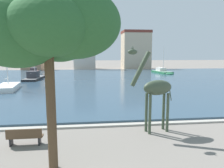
% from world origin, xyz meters
% --- Properties ---
extents(harbor_water, '(89.19, 47.42, 0.26)m').
position_xyz_m(harbor_water, '(0.00, 32.28, 0.13)').
color(harbor_water, '#334C60').
rests_on(harbor_water, ground).
extents(quay_edge_coping, '(89.19, 0.50, 0.12)m').
position_xyz_m(quay_edge_coping, '(0.00, 8.32, 0.06)').
color(quay_edge_coping, '#ADA89E').
rests_on(quay_edge_coping, ground).
extents(giraffe_statue, '(2.95, 1.07, 5.18)m').
position_xyz_m(giraffe_statue, '(4.08, 6.98, 2.65)').
color(giraffe_statue, '#3D4C38').
rests_on(giraffe_statue, ground).
extents(sailboat_green, '(3.41, 7.74, 6.41)m').
position_xyz_m(sailboat_green, '(17.72, 42.53, 0.49)').
color(sailboat_green, '#236B42').
rests_on(sailboat_green, ground).
extents(sailboat_white, '(3.00, 6.61, 6.47)m').
position_xyz_m(sailboat_white, '(-10.07, 22.94, 0.46)').
color(sailboat_white, white).
rests_on(sailboat_white, ground).
extents(sailboat_black, '(2.51, 8.29, 5.78)m').
position_xyz_m(sailboat_black, '(-9.38, 33.83, 0.55)').
color(sailboat_black, black).
rests_on(sailboat_black, ground).
extents(sailboat_red, '(2.96, 8.14, 6.67)m').
position_xyz_m(sailboat_red, '(-12.14, 43.93, 0.53)').
color(sailboat_red, red).
rests_on(sailboat_red, ground).
extents(shade_tree, '(5.85, 4.78, 7.34)m').
position_xyz_m(shade_tree, '(-1.41, 3.58, 5.72)').
color(shade_tree, brown).
rests_on(shade_tree, ground).
extents(park_bench, '(1.80, 0.44, 0.92)m').
position_xyz_m(park_bench, '(-3.24, 5.88, 0.49)').
color(park_bench, brown).
rests_on(park_bench, ground).
extents(townhouse_tall_gabled, '(5.61, 7.01, 8.17)m').
position_xyz_m(townhouse_tall_gabled, '(-15.78, 59.28, 4.10)').
color(townhouse_tall_gabled, tan).
rests_on(townhouse_tall_gabled, ground).
extents(townhouse_narrow_midrow, '(6.56, 6.69, 12.88)m').
position_xyz_m(townhouse_narrow_midrow, '(-0.80, 60.91, 6.46)').
color(townhouse_narrow_midrow, beige).
rests_on(townhouse_narrow_midrow, ground).
extents(townhouse_wide_warehouse, '(8.47, 7.20, 11.81)m').
position_xyz_m(townhouse_wide_warehouse, '(15.13, 60.12, 5.92)').
color(townhouse_wide_warehouse, '#C6B293').
rests_on(townhouse_wide_warehouse, ground).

